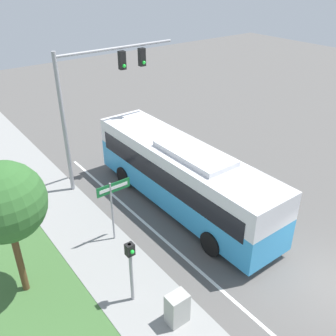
{
  "coord_description": "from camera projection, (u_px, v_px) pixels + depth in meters",
  "views": [
    {
      "loc": [
        -11.16,
        -4.36,
        10.69
      ],
      "look_at": [
        -1.45,
        8.45,
        1.74
      ],
      "focal_mm": 40.0,
      "sensor_mm": 36.0,
      "label": 1
    }
  ],
  "objects": [
    {
      "name": "bus",
      "position": [
        182.0,
        173.0,
        17.67
      ],
      "size": [
        2.68,
        11.05,
        3.4
      ],
      "color": "#3393D1",
      "rests_on": "ground_plane"
    },
    {
      "name": "lane_divider_near",
      "position": [
        271.0,
        334.0,
        12.23
      ],
      "size": [
        0.14,
        30.0,
        0.01
      ],
      "color": "silver",
      "rests_on": "ground_plane"
    },
    {
      "name": "signal_gantry",
      "position": [
        96.0,
        90.0,
        18.32
      ],
      "size": [
        6.54,
        0.41,
        7.21
      ],
      "color": "#939399",
      "rests_on": "ground_plane"
    },
    {
      "name": "pedestrian_signal",
      "position": [
        131.0,
        263.0,
        12.51
      ],
      "size": [
        0.28,
        0.34,
        2.64
      ],
      "color": "#939399",
      "rests_on": "ground_plane"
    },
    {
      "name": "utility_cabinet",
      "position": [
        177.0,
        309.0,
        12.26
      ],
      "size": [
        0.71,
        0.53,
        1.17
      ],
      "color": "#A8A8A3",
      "rests_on": "sidewalk"
    },
    {
      "name": "roadside_tree",
      "position": [
        5.0,
        203.0,
        11.94
      ],
      "size": [
        2.7,
        2.7,
        5.19
      ],
      "color": "brown",
      "rests_on": "grass_verge"
    },
    {
      "name": "ground_plane",
      "position": [
        333.0,
        284.0,
        14.13
      ],
      "size": [
        80.0,
        80.0,
        0.0
      ],
      "primitive_type": "plane",
      "color": "#565451"
    },
    {
      "name": "street_sign",
      "position": [
        113.0,
        200.0,
        15.34
      ],
      "size": [
        1.52,
        0.08,
        2.92
      ],
      "color": "#939399",
      "rests_on": "ground_plane"
    }
  ]
}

